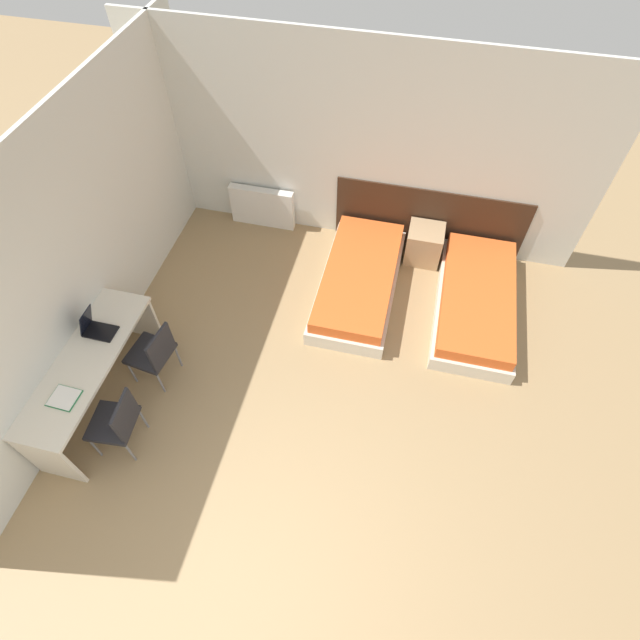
# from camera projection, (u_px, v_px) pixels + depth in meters

# --- Properties ---
(ground_plane) EXTENTS (20.00, 20.00, 0.00)m
(ground_plane) POSITION_uv_depth(u_px,v_px,m) (255.00, 575.00, 4.43)
(ground_plane) COLOR #9E7F56
(wall_back) EXTENTS (5.81, 0.05, 2.70)m
(wall_back) POSITION_uv_depth(u_px,v_px,m) (359.00, 149.00, 6.09)
(wall_back) COLOR silver
(wall_back) RESTS_ON ground_plane
(wall_left) EXTENTS (0.05, 5.57, 2.70)m
(wall_left) POSITION_uv_depth(u_px,v_px,m) (82.00, 245.00, 5.06)
(wall_left) COLOR silver
(wall_left) RESTS_ON ground_plane
(headboard_panel) EXTENTS (2.51, 0.03, 0.93)m
(headboard_panel) POSITION_uv_depth(u_px,v_px,m) (429.00, 219.00, 6.63)
(headboard_panel) COLOR #382316
(headboard_panel) RESTS_ON ground_plane
(bed_near_window) EXTENTS (0.94, 2.01, 0.36)m
(bed_near_window) POSITION_uv_depth(u_px,v_px,m) (359.00, 281.00, 6.35)
(bed_near_window) COLOR beige
(bed_near_window) RESTS_ON ground_plane
(bed_near_door) EXTENTS (0.94, 2.01, 0.36)m
(bed_near_door) POSITION_uv_depth(u_px,v_px,m) (476.00, 301.00, 6.14)
(bed_near_door) COLOR beige
(bed_near_door) RESTS_ON ground_plane
(nightstand) EXTENTS (0.46, 0.44, 0.50)m
(nightstand) POSITION_uv_depth(u_px,v_px,m) (424.00, 244.00, 6.65)
(nightstand) COLOR tan
(nightstand) RESTS_ON ground_plane
(radiator) EXTENTS (0.91, 0.12, 0.60)m
(radiator) POSITION_uv_depth(u_px,v_px,m) (262.00, 207.00, 7.04)
(radiator) COLOR silver
(radiator) RESTS_ON ground_plane
(desk) EXTENTS (0.57, 1.84, 0.75)m
(desk) POSITION_uv_depth(u_px,v_px,m) (90.00, 370.00, 5.07)
(desk) COLOR beige
(desk) RESTS_ON ground_plane
(chair_near_laptop) EXTENTS (0.48, 0.48, 0.83)m
(chair_near_laptop) POSITION_uv_depth(u_px,v_px,m) (154.00, 352.00, 5.33)
(chair_near_laptop) COLOR #232328
(chair_near_laptop) RESTS_ON ground_plane
(chair_near_notebook) EXTENTS (0.46, 0.46, 0.83)m
(chair_near_notebook) POSITION_uv_depth(u_px,v_px,m) (117.00, 421.00, 4.84)
(chair_near_notebook) COLOR #232328
(chair_near_notebook) RESTS_ON ground_plane
(laptop) EXTENTS (0.32, 0.21, 0.32)m
(laptop) POSITION_uv_depth(u_px,v_px,m) (95.00, 328.00, 5.10)
(laptop) COLOR black
(laptop) RESTS_ON desk
(open_notebook) EXTENTS (0.27, 0.24, 0.02)m
(open_notebook) POSITION_uv_depth(u_px,v_px,m) (64.00, 398.00, 4.67)
(open_notebook) COLOR #236B3D
(open_notebook) RESTS_ON desk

